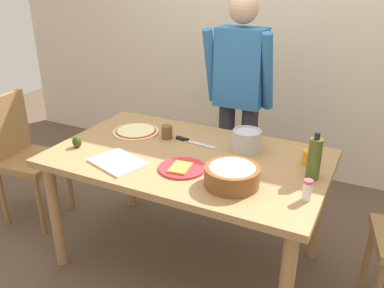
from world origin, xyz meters
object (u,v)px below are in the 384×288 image
at_px(dining_table, 188,169).
at_px(olive_oil_bottle, 314,158).
at_px(steel_pot, 247,140).
at_px(salt_shaker, 307,190).
at_px(popcorn_bowl, 232,174).
at_px(cutting_board_white, 118,162).
at_px(chair_wooden_left, 23,151).
at_px(cup_small_brown, 167,132).
at_px(pizza_raw_on_board, 136,131).
at_px(chef_knife, 191,141).
at_px(person_cook, 239,93).
at_px(avocado, 77,142).
at_px(plate_with_slice, 182,168).
at_px(cup_orange, 308,157).

relative_size(dining_table, olive_oil_bottle, 6.25).
xyz_separation_m(dining_table, steel_pot, (0.28, 0.21, 0.16)).
bearing_deg(salt_shaker, popcorn_bowl, -176.27).
bearing_deg(cutting_board_white, chair_wooden_left, 168.71).
distance_m(popcorn_bowl, cup_small_brown, 0.71).
xyz_separation_m(pizza_raw_on_board, chef_knife, (0.40, 0.02, -0.00)).
bearing_deg(popcorn_bowl, dining_table, 148.43).
bearing_deg(chef_knife, steel_pot, 6.61).
xyz_separation_m(dining_table, chair_wooden_left, (-1.32, -0.07, -0.13)).
bearing_deg(chef_knife, popcorn_bowl, -42.49).
xyz_separation_m(person_cook, salt_shaker, (0.70, -0.95, -0.13)).
distance_m(olive_oil_bottle, salt_shaker, 0.24).
height_order(person_cook, popcorn_bowl, person_cook).
relative_size(steel_pot, cup_small_brown, 2.04).
distance_m(dining_table, cutting_board_white, 0.42).
bearing_deg(avocado, chair_wooden_left, 168.77).
xyz_separation_m(steel_pot, chef_knife, (-0.35, -0.04, -0.06)).
relative_size(popcorn_bowl, steel_pot, 1.61).
relative_size(dining_table, pizza_raw_on_board, 5.24).
bearing_deg(salt_shaker, steel_pot, 137.33).
distance_m(plate_with_slice, avocado, 0.71).
height_order(chair_wooden_left, chef_knife, chair_wooden_left).
height_order(chair_wooden_left, popcorn_bowl, chair_wooden_left).
height_order(pizza_raw_on_board, avocado, avocado).
bearing_deg(olive_oil_bottle, person_cook, 133.34).
bearing_deg(dining_table, person_cook, 87.83).
xyz_separation_m(dining_table, cup_small_brown, (-0.24, 0.16, 0.13)).
bearing_deg(chair_wooden_left, chef_knife, 11.08).
height_order(pizza_raw_on_board, cup_small_brown, cup_small_brown).
height_order(plate_with_slice, popcorn_bowl, popcorn_bowl).
distance_m(chair_wooden_left, steel_pot, 1.65).
height_order(pizza_raw_on_board, cutting_board_white, pizza_raw_on_board).
xyz_separation_m(steel_pot, cup_orange, (0.37, -0.03, -0.02)).
distance_m(cup_small_brown, cutting_board_white, 0.45).
xyz_separation_m(pizza_raw_on_board, avocado, (-0.19, -0.36, 0.03)).
relative_size(dining_table, avocado, 22.86).
distance_m(steel_pot, salt_shaker, 0.61).
bearing_deg(steel_pot, plate_with_slice, -120.09).
bearing_deg(chef_knife, dining_table, -67.85).
bearing_deg(chair_wooden_left, dining_table, 3.12).
bearing_deg(cutting_board_white, cup_orange, 25.87).
height_order(chair_wooden_left, steel_pot, chair_wooden_left).
relative_size(person_cook, cup_small_brown, 19.06).
bearing_deg(chair_wooden_left, steel_pot, 10.10).
bearing_deg(chef_knife, olive_oil_bottle, -9.89).
relative_size(cup_orange, salt_shaker, 0.80).
xyz_separation_m(cup_small_brown, salt_shaker, (0.97, -0.36, 0.01)).
relative_size(popcorn_bowl, cup_orange, 3.29).
height_order(plate_with_slice, cup_orange, cup_orange).
bearing_deg(cup_small_brown, olive_oil_bottle, -7.65).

